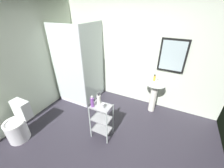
# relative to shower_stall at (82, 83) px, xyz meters

# --- Properties ---
(ground_plane) EXTENTS (4.20, 4.20, 0.02)m
(ground_plane) POSITION_rel_shower_stall_xyz_m (1.20, -1.23, -0.47)
(ground_plane) COLOR #2E2A35
(wall_back) EXTENTS (4.20, 0.14, 2.50)m
(wall_back) POSITION_rel_shower_stall_xyz_m (1.21, 0.62, 0.79)
(wall_back) COLOR silver
(wall_back) RESTS_ON ground_plane
(wall_left) EXTENTS (0.10, 4.20, 2.50)m
(wall_left) POSITION_rel_shower_stall_xyz_m (-0.65, -1.23, 0.79)
(wall_left) COLOR silver
(wall_left) RESTS_ON ground_plane
(shower_stall) EXTENTS (0.92, 0.92, 2.00)m
(shower_stall) POSITION_rel_shower_stall_xyz_m (0.00, 0.00, 0.00)
(shower_stall) COLOR white
(shower_stall) RESTS_ON ground_plane
(pedestal_sink) EXTENTS (0.46, 0.37, 0.81)m
(pedestal_sink) POSITION_rel_shower_stall_xyz_m (1.86, 0.29, 0.12)
(pedestal_sink) COLOR white
(pedestal_sink) RESTS_ON ground_plane
(sink_faucet) EXTENTS (0.03, 0.03, 0.10)m
(sink_faucet) POSITION_rel_shower_stall_xyz_m (1.86, 0.41, 0.40)
(sink_faucet) COLOR silver
(sink_faucet) RESTS_ON pedestal_sink
(toilet) EXTENTS (0.37, 0.49, 0.76)m
(toilet) POSITION_rel_shower_stall_xyz_m (-0.28, -1.67, -0.15)
(toilet) COLOR white
(toilet) RESTS_ON ground_plane
(storage_cart) EXTENTS (0.38, 0.28, 0.74)m
(storage_cart) POSITION_rel_shower_stall_xyz_m (1.14, -0.94, -0.03)
(storage_cart) COLOR silver
(storage_cart) RESTS_ON ground_plane
(hand_soap_bottle) EXTENTS (0.05, 0.05, 0.16)m
(hand_soap_bottle) POSITION_rel_shower_stall_xyz_m (1.82, 0.32, 0.41)
(hand_soap_bottle) COLOR gold
(hand_soap_bottle) RESTS_ON pedestal_sink
(conditioner_bottle_purple) EXTENTS (0.06, 0.06, 0.22)m
(conditioner_bottle_purple) POSITION_rel_shower_stall_xyz_m (1.01, -1.00, 0.37)
(conditioner_bottle_purple) COLOR purple
(conditioner_bottle_purple) RESTS_ON storage_cart
(lotion_bottle_white) EXTENTS (0.07, 0.07, 0.24)m
(lotion_bottle_white) POSITION_rel_shower_stall_xyz_m (1.08, -0.90, 0.38)
(lotion_bottle_white) COLOR white
(lotion_bottle_white) RESTS_ON storage_cart
(rinse_cup) EXTENTS (0.07, 0.07, 0.09)m
(rinse_cup) POSITION_rel_shower_stall_xyz_m (1.19, -0.96, 0.32)
(rinse_cup) COLOR silver
(rinse_cup) RESTS_ON storage_cart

